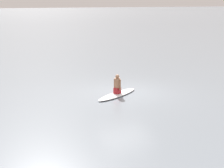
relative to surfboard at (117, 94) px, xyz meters
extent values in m
plane|color=gray|center=(0.62, 0.33, -0.05)|extent=(400.00, 400.00, 0.00)
ellipsoid|color=white|center=(0.00, 0.00, 0.00)|extent=(2.65, 1.87, 0.10)
cube|color=#A51E23|center=(0.00, 0.00, 0.19)|extent=(0.38, 0.36, 0.28)
cylinder|color=#9E7051|center=(0.00, 0.00, 0.54)|extent=(0.36, 0.36, 0.47)
sphere|color=#9E7051|center=(0.00, 0.00, 0.86)|extent=(0.19, 0.19, 0.19)
cylinder|color=#9E7051|center=(-0.08, 0.14, 0.48)|extent=(0.10, 0.10, 0.51)
cylinder|color=#9E7051|center=(0.08, -0.14, 0.48)|extent=(0.10, 0.10, 0.51)
camera|label=1|loc=(-5.90, -13.33, 4.25)|focal=51.92mm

